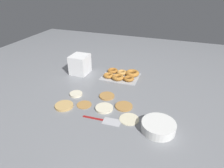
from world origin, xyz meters
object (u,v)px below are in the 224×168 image
(pancake_1, at_px, (76,94))
(pancake_2, at_px, (129,119))
(spatula, at_px, (107,121))
(batter_bowl, at_px, (158,127))
(pancake_4, at_px, (104,108))
(donut_tray, at_px, (122,75))
(container_stack, at_px, (80,64))
(pancake_6, at_px, (64,106))
(pancake_0, at_px, (107,96))
(pancake_5, at_px, (124,106))
(pancake_3, at_px, (84,104))

(pancake_1, relative_size, pancake_2, 0.77)
(spatula, bearing_deg, batter_bowl, 1.65)
(pancake_4, relative_size, donut_tray, 0.38)
(pancake_1, xyz_separation_m, container_stack, (0.14, -0.33, 0.07))
(pancake_4, bearing_deg, pancake_2, 165.36)
(container_stack, bearing_deg, pancake_6, 106.02)
(pancake_0, relative_size, batter_bowl, 0.57)
(pancake_1, bearing_deg, donut_tray, -119.06)
(pancake_0, distance_m, pancake_6, 0.29)
(pancake_2, height_order, pancake_5, pancake_5)
(pancake_2, xyz_separation_m, spatula, (0.11, 0.06, -0.00))
(pancake_2, distance_m, batter_bowl, 0.17)
(pancake_3, bearing_deg, container_stack, -59.53)
(batter_bowl, xyz_separation_m, container_stack, (0.71, -0.49, 0.05))
(spatula, bearing_deg, pancake_6, 169.80)
(pancake_2, relative_size, donut_tray, 0.39)
(batter_bowl, bearing_deg, donut_tray, -55.58)
(donut_tray, bearing_deg, pancake_3, 77.74)
(pancake_1, xyz_separation_m, pancake_4, (-0.24, 0.09, -0.00))
(pancake_1, relative_size, spatula, 0.39)
(pancake_3, height_order, pancake_6, pancake_6)
(pancake_4, bearing_deg, pancake_1, -19.76)
(donut_tray, xyz_separation_m, container_stack, (0.35, 0.05, 0.06))
(pancake_5, height_order, donut_tray, donut_tray)
(pancake_3, distance_m, container_stack, 0.49)
(pancake_1, relative_size, donut_tray, 0.30)
(pancake_4, xyz_separation_m, spatula, (-0.06, 0.10, -0.00))
(pancake_4, xyz_separation_m, batter_bowl, (-0.34, 0.08, 0.02))
(pancake_6, bearing_deg, pancake_2, -177.68)
(donut_tray, distance_m, spatula, 0.57)
(pancake_3, bearing_deg, pancake_4, -178.74)
(pancake_1, relative_size, pancake_6, 0.77)
(pancake_0, bearing_deg, pancake_6, 43.12)
(container_stack, bearing_deg, pancake_0, 141.51)
(pancake_2, bearing_deg, pancake_5, -59.05)
(batter_bowl, bearing_deg, pancake_4, -13.19)
(pancake_6, bearing_deg, container_stack, -73.98)
(pancake_0, relative_size, pancake_2, 0.90)
(pancake_4, height_order, donut_tray, donut_tray)
(pancake_1, xyz_separation_m, batter_bowl, (-0.58, 0.17, 0.02))
(pancake_1, height_order, pancake_4, same)
(pancake_3, relative_size, pancake_6, 0.82)
(pancake_2, relative_size, pancake_5, 1.05)
(pancake_0, bearing_deg, donut_tray, -89.65)
(pancake_1, distance_m, donut_tray, 0.43)
(container_stack, bearing_deg, pancake_4, 132.53)
(pancake_2, relative_size, pancake_3, 1.22)
(pancake_5, bearing_deg, pancake_3, 15.19)
(pancake_0, xyz_separation_m, donut_tray, (0.00, -0.32, 0.01))
(pancake_3, height_order, spatula, pancake_3)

